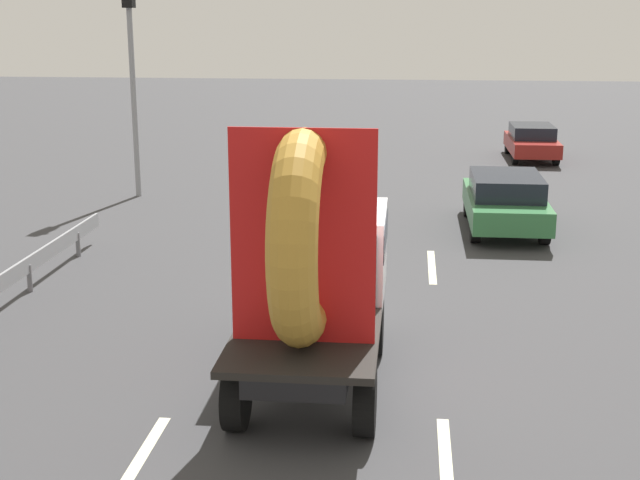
# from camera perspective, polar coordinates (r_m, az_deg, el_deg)

# --- Properties ---
(ground_plane) EXTENTS (120.00, 120.00, 0.00)m
(ground_plane) POSITION_cam_1_polar(r_m,az_deg,el_deg) (13.53, 0.67, -8.79)
(ground_plane) COLOR #38383A
(flatbed_truck) EXTENTS (2.02, 4.88, 3.97)m
(flatbed_truck) POSITION_cam_1_polar(r_m,az_deg,el_deg) (12.79, -0.38, -1.42)
(flatbed_truck) COLOR black
(flatbed_truck) RESTS_ON ground_plane
(distant_sedan) EXTENTS (1.87, 4.37, 1.43)m
(distant_sedan) POSITION_cam_1_polar(r_m,az_deg,el_deg) (22.64, 11.92, 2.55)
(distant_sedan) COLOR black
(distant_sedan) RESTS_ON ground_plane
(traffic_light) EXTENTS (0.42, 0.36, 6.37)m
(traffic_light) POSITION_cam_1_polar(r_m,az_deg,el_deg) (26.47, -12.11, 11.56)
(traffic_light) COLOR gray
(traffic_light) RESTS_ON ground_plane
(lane_dash_left_near) EXTENTS (0.16, 2.14, 0.01)m
(lane_dash_left_near) POSITION_cam_1_polar(r_m,az_deg,el_deg) (11.50, -11.49, -13.56)
(lane_dash_left_near) COLOR beige
(lane_dash_left_near) RESTS_ON ground_plane
(lane_dash_left_far) EXTENTS (0.16, 2.11, 0.01)m
(lane_dash_left_far) POSITION_cam_1_polar(r_m,az_deg,el_deg) (19.24, -4.01, -1.63)
(lane_dash_left_far) COLOR beige
(lane_dash_left_far) RESTS_ON ground_plane
(lane_dash_right_near) EXTENTS (0.16, 2.59, 0.01)m
(lane_dash_right_near) POSITION_cam_1_polar(r_m,az_deg,el_deg) (11.15, 8.17, -14.34)
(lane_dash_right_near) COLOR beige
(lane_dash_right_near) RESTS_ON ground_plane
(lane_dash_right_far) EXTENTS (0.16, 2.59, 0.01)m
(lane_dash_right_far) POSITION_cam_1_polar(r_m,az_deg,el_deg) (19.24, 7.26, -1.72)
(lane_dash_right_far) COLOR beige
(lane_dash_right_far) RESTS_ON ground_plane
(oncoming_car) EXTENTS (1.68, 3.91, 1.28)m
(oncoming_car) POSITION_cam_1_polar(r_m,az_deg,el_deg) (33.92, 13.57, 6.26)
(oncoming_car) COLOR black
(oncoming_car) RESTS_ON ground_plane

